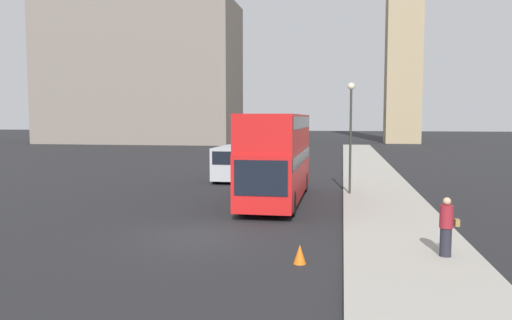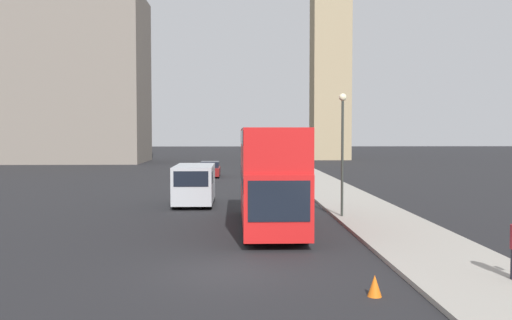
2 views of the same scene
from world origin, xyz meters
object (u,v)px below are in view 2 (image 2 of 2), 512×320
white_van (194,184)px  street_lamp (342,136)px  red_double_decker_bus (270,172)px  parked_sedan (210,170)px

white_van → street_lamp: street_lamp is taller
red_double_decker_bus → street_lamp: (3.54, 2.34, 1.55)m
red_double_decker_bus → parked_sedan: bearing=97.8°
red_double_decker_bus → street_lamp: bearing=33.4°
red_double_decker_bus → white_van: bearing=116.1°
red_double_decker_bus → street_lamp: size_ratio=1.74×
red_double_decker_bus → parked_sedan: (-3.89, 28.42, -1.75)m
red_double_decker_bus → white_van: 8.77m
white_van → street_lamp: bearing=-36.6°
red_double_decker_bus → parked_sedan: 28.74m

